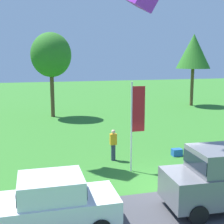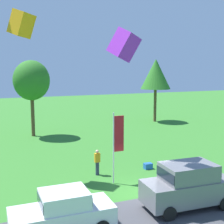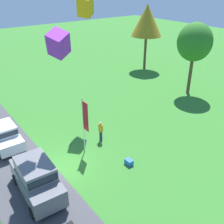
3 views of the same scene
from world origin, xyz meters
name	(u,v)px [view 3 (image 3 of 3)]	position (x,y,z in m)	size (l,w,h in m)	color
ground_plane	(63,168)	(0.00, 0.00, 0.00)	(120.00, 120.00, 0.00)	#337528
pavement_strip	(26,183)	(0.00, -2.63, 0.03)	(36.00, 4.40, 0.06)	#424247
car_sedan_far_end	(4,134)	(-5.07, -2.29, 1.04)	(4.42, 1.99, 1.84)	white
car_suv_near_entrance	(36,177)	(1.31, -2.33, 1.30)	(4.69, 2.23, 2.28)	slate
person_on_lawn	(101,131)	(-1.23, 4.06, 0.88)	(0.36, 0.24, 1.71)	#2D334C
tree_far_right	(147,20)	(-12.98, 19.93, 6.67)	(4.16, 4.16, 8.79)	brown
tree_right_of_center	(195,42)	(-3.37, 17.68, 5.71)	(3.68, 3.68, 7.77)	brown
flag_banner	(85,120)	(-0.58, 2.28, 2.80)	(0.71, 0.08, 4.41)	silver
cooler_box	(129,162)	(2.49, 3.87, 0.20)	(0.56, 0.40, 0.40)	blue
kite_box_near_flag	(58,44)	(-0.79, 0.88, 8.28)	(1.02, 1.02, 1.43)	purple
kite_box_mid_center	(85,6)	(-5.52, 5.77, 9.74)	(1.05, 1.05, 1.47)	orange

